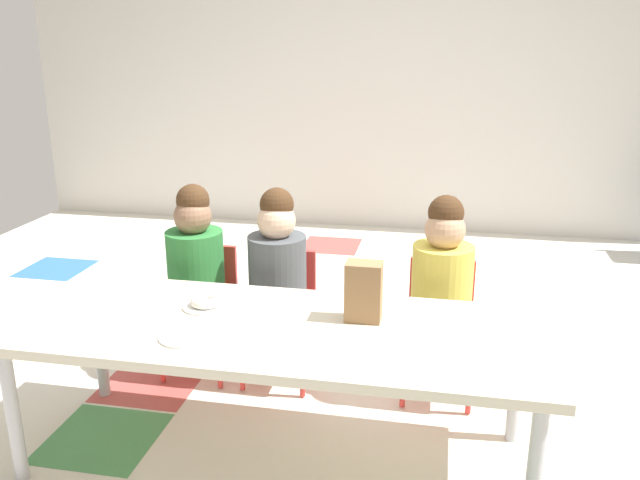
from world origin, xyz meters
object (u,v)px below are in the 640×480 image
(seated_child_middle_seat, at_px, (278,269))
(seated_child_far_right, at_px, (442,280))
(craft_table, at_px, (276,336))
(seated_child_near_camera, at_px, (196,263))
(paper_plate_center_table, at_px, (185,337))
(donut_powdered_on_plate, at_px, (206,301))
(paper_bag_brown, at_px, (364,292))
(paper_plate_near_edge, at_px, (206,306))

(seated_child_middle_seat, xyz_separation_m, seated_child_far_right, (0.73, 0.00, 0.00))
(craft_table, relative_size, seated_child_near_camera, 2.11)
(seated_child_near_camera, xyz_separation_m, paper_plate_center_table, (0.26, -0.75, 0.01))
(seated_child_near_camera, distance_m, donut_powdered_on_plate, 0.54)
(seated_child_far_right, height_order, paper_plate_center_table, seated_child_far_right)
(seated_child_middle_seat, bearing_deg, craft_table, -76.16)
(craft_table, xyz_separation_m, seated_child_near_camera, (-0.53, 0.59, 0.04))
(craft_table, relative_size, donut_powdered_on_plate, 16.12)
(craft_table, xyz_separation_m, seated_child_far_right, (0.58, 0.59, 0.04))
(seated_child_near_camera, height_order, seated_child_middle_seat, same)
(paper_plate_center_table, bearing_deg, donut_powdered_on_plate, 95.21)
(seated_child_far_right, xyz_separation_m, paper_bag_brown, (-0.28, -0.48, 0.11))
(craft_table, relative_size, paper_plate_center_table, 10.75)
(paper_plate_center_table, bearing_deg, seated_child_far_right, 41.23)
(seated_child_near_camera, relative_size, paper_plate_center_table, 5.10)
(seated_child_far_right, bearing_deg, seated_child_middle_seat, 180.00)
(seated_child_near_camera, distance_m, seated_child_middle_seat, 0.39)
(seated_child_far_right, xyz_separation_m, paper_plate_center_table, (-0.86, -0.75, 0.01))
(paper_plate_near_edge, distance_m, paper_plate_center_table, 0.27)
(craft_table, bearing_deg, donut_powdered_on_plate, 160.76)
(seated_child_middle_seat, xyz_separation_m, donut_powdered_on_plate, (-0.16, -0.48, 0.03))
(seated_child_near_camera, bearing_deg, donut_powdered_on_plate, -64.49)
(paper_bag_brown, relative_size, donut_powdered_on_plate, 1.83)
(seated_child_middle_seat, relative_size, paper_bag_brown, 4.17)
(craft_table, height_order, seated_child_far_right, seated_child_far_right)
(paper_bag_brown, xyz_separation_m, donut_powdered_on_plate, (-0.60, -0.00, -0.08))
(donut_powdered_on_plate, bearing_deg, paper_plate_center_table, -84.79)
(craft_table, relative_size, paper_bag_brown, 8.80)
(seated_child_near_camera, bearing_deg, paper_plate_center_table, -71.23)
(paper_plate_center_table, xyz_separation_m, donut_powdered_on_plate, (-0.02, 0.27, 0.02))
(seated_child_middle_seat, bearing_deg, paper_bag_brown, -47.09)
(seated_child_middle_seat, bearing_deg, paper_plate_near_edge, -107.88)
(paper_bag_brown, xyz_separation_m, paper_plate_near_edge, (-0.60, -0.00, -0.11))
(seated_child_middle_seat, distance_m, donut_powdered_on_plate, 0.51)
(paper_bag_brown, relative_size, paper_plate_center_table, 1.22)
(paper_bag_brown, bearing_deg, paper_plate_center_table, -155.15)
(paper_plate_near_edge, height_order, donut_powdered_on_plate, donut_powdered_on_plate)
(seated_child_near_camera, distance_m, paper_plate_center_table, 0.79)
(craft_table, bearing_deg, paper_plate_center_table, -149.62)
(seated_child_near_camera, bearing_deg, paper_plate_near_edge, -64.49)
(craft_table, relative_size, paper_plate_near_edge, 10.75)
(seated_child_middle_seat, height_order, paper_plate_near_edge, seated_child_middle_seat)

